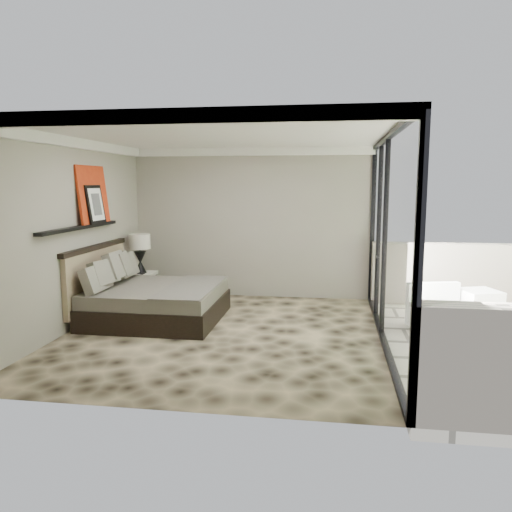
# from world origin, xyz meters

# --- Properties ---
(floor) EXTENTS (5.00, 5.00, 0.00)m
(floor) POSITION_xyz_m (0.00, 0.00, 0.00)
(floor) COLOR black
(floor) RESTS_ON ground
(ceiling) EXTENTS (4.50, 5.00, 0.02)m
(ceiling) POSITION_xyz_m (0.00, 0.00, 2.79)
(ceiling) COLOR silver
(ceiling) RESTS_ON back_wall
(back_wall) EXTENTS (4.50, 0.02, 2.80)m
(back_wall) POSITION_xyz_m (0.00, 2.49, 1.40)
(back_wall) COLOR gray
(back_wall) RESTS_ON floor
(left_wall) EXTENTS (0.02, 5.00, 2.80)m
(left_wall) POSITION_xyz_m (-2.24, 0.00, 1.40)
(left_wall) COLOR gray
(left_wall) RESTS_ON floor
(glass_wall) EXTENTS (0.08, 5.00, 2.80)m
(glass_wall) POSITION_xyz_m (2.25, 0.00, 1.40)
(glass_wall) COLOR white
(glass_wall) RESTS_ON floor
(terrace_slab) EXTENTS (3.00, 5.00, 0.12)m
(terrace_slab) POSITION_xyz_m (3.75, 0.00, -0.06)
(terrace_slab) COLOR #BCB4A0
(terrace_slab) RESTS_ON ground
(picture_ledge) EXTENTS (0.12, 2.20, 0.05)m
(picture_ledge) POSITION_xyz_m (-2.18, 0.10, 1.50)
(picture_ledge) COLOR black
(picture_ledge) RESTS_ON left_wall
(bed) EXTENTS (2.03, 1.97, 1.12)m
(bed) POSITION_xyz_m (-1.30, 0.58, 0.33)
(bed) COLOR black
(bed) RESTS_ON floor
(nightstand) EXTENTS (0.74, 0.74, 0.56)m
(nightstand) POSITION_xyz_m (-2.00, 1.81, 0.28)
(nightstand) COLOR black
(nightstand) RESTS_ON floor
(table_lamp) EXTENTS (0.39, 0.39, 0.72)m
(table_lamp) POSITION_xyz_m (-1.95, 1.80, 0.98)
(table_lamp) COLOR black
(table_lamp) RESTS_ON nightstand
(abstract_canvas) EXTENTS (0.13, 0.90, 0.90)m
(abstract_canvas) POSITION_xyz_m (-2.19, 0.57, 1.97)
(abstract_canvas) COLOR #C35110
(abstract_canvas) RESTS_ON picture_ledge
(framed_print) EXTENTS (0.11, 0.50, 0.60)m
(framed_print) POSITION_xyz_m (-2.14, 0.53, 1.82)
(framed_print) COLOR black
(framed_print) RESTS_ON picture_ledge
(ottoman) EXTENTS (0.67, 0.67, 0.53)m
(ottoman) POSITION_xyz_m (3.78, 1.09, 0.27)
(ottoman) COLOR white
(ottoman) RESTS_ON terrace_slab
(lounger) EXTENTS (1.22, 1.81, 0.65)m
(lounger) POSITION_xyz_m (3.26, 0.32, 0.20)
(lounger) COLOR white
(lounger) RESTS_ON terrace_slab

